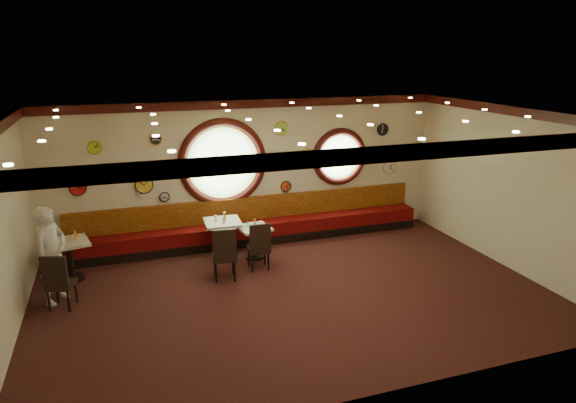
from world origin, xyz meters
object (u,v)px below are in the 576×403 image
object	(u,v)px
condiment_c_pepper	(254,225)
condiment_c_bottle	(255,222)
chair_a	(58,279)
chair_b	(224,251)
table_b	(223,234)
condiment_a_bottle	(76,235)
waiter	(52,255)
condiment_b_salt	(216,218)
condiment_b_pepper	(223,219)
table_c	(254,238)
condiment_c_salt	(248,224)
chair_c	(259,243)
table_a	(70,256)
condiment_a_pepper	(71,239)
condiment_a_salt	(61,240)
condiment_b_bottle	(225,216)

from	to	relation	value
condiment_c_pepper	condiment_c_bottle	size ratio (longest dim) A/B	0.60
chair_a	chair_b	xyz separation A→B (m)	(2.87, 0.22, 0.04)
table_b	condiment_a_bottle	size ratio (longest dim) A/B	4.58
condiment_c_bottle	waiter	world-z (taller)	waiter
condiment_b_salt	waiter	xyz separation A→B (m)	(-3.04, -1.08, -0.00)
condiment_b_salt	condiment_b_pepper	bearing A→B (deg)	-32.75
chair_a	table_c	bearing A→B (deg)	34.94
condiment_b_pepper	condiment_c_bottle	world-z (taller)	condiment_b_pepper
chair_b	condiment_c_bottle	world-z (taller)	chair_b
condiment_a_bottle	chair_a	bearing A→B (deg)	-101.46
table_b	chair_a	xyz separation A→B (m)	(-3.09, -1.37, 0.06)
table_b	condiment_c_pepper	bearing A→B (deg)	-23.60
condiment_c_salt	condiment_c_pepper	world-z (taller)	condiment_c_salt
chair_c	waiter	xyz separation A→B (m)	(-3.71, -0.11, 0.29)
table_a	waiter	size ratio (longest dim) A/B	0.49
chair_b	condiment_c_bottle	distance (m)	1.33
condiment_a_pepper	condiment_a_bottle	bearing A→B (deg)	36.15
chair_c	condiment_c_salt	world-z (taller)	chair_c
condiment_a_salt	condiment_b_bottle	world-z (taller)	condiment_b_bottle
table_a	table_b	size ratio (longest dim) A/B	1.04
condiment_b_pepper	condiment_b_bottle	bearing A→B (deg)	47.38
condiment_a_bottle	condiment_c_bottle	bearing A→B (deg)	-0.76
condiment_b_bottle	table_a	bearing A→B (deg)	-175.75
condiment_a_bottle	condiment_b_bottle	distance (m)	2.90
table_b	condiment_b_bottle	xyz separation A→B (m)	(0.06, 0.06, 0.38)
condiment_c_salt	condiment_a_pepper	distance (m)	3.42
condiment_b_salt	condiment_c_bottle	bearing A→B (deg)	-16.86
table_c	condiment_b_pepper	world-z (taller)	condiment_b_pepper
chair_c	condiment_b_salt	bearing A→B (deg)	127.66
condiment_a_salt	condiment_b_pepper	bearing A→B (deg)	3.02
condiment_a_salt	condiment_a_bottle	distance (m)	0.26
chair_a	condiment_a_pepper	xyz separation A→B (m)	(0.17, 1.20, 0.26)
table_a	chair_b	world-z (taller)	chair_b
chair_c	condiment_a_pepper	distance (m)	3.54
condiment_c_salt	waiter	world-z (taller)	waiter
table_a	table_c	bearing A→B (deg)	-1.45
condiment_c_bottle	condiment_b_salt	bearing A→B (deg)	163.14
condiment_c_salt	table_b	bearing A→B (deg)	161.42
table_a	condiment_b_salt	world-z (taller)	condiment_b_salt
condiment_c_bottle	waiter	xyz separation A→B (m)	(-3.83, -0.85, 0.09)
table_c	condiment_a_salt	distance (m)	3.71
chair_b	condiment_c_bottle	bearing A→B (deg)	56.61
chair_c	chair_a	bearing A→B (deg)	-169.05
condiment_b_pepper	condiment_a_bottle	world-z (taller)	condiment_a_bottle
condiment_b_pepper	chair_b	bearing A→B (deg)	-100.80
condiment_b_bottle	condiment_a_salt	bearing A→B (deg)	-175.91
condiment_a_pepper	table_c	bearing A→B (deg)	-1.39
table_c	waiter	bearing A→B (deg)	-168.80
chair_b	condiment_c_bottle	size ratio (longest dim) A/B	4.29
table_a	chair_c	size ratio (longest dim) A/B	1.37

